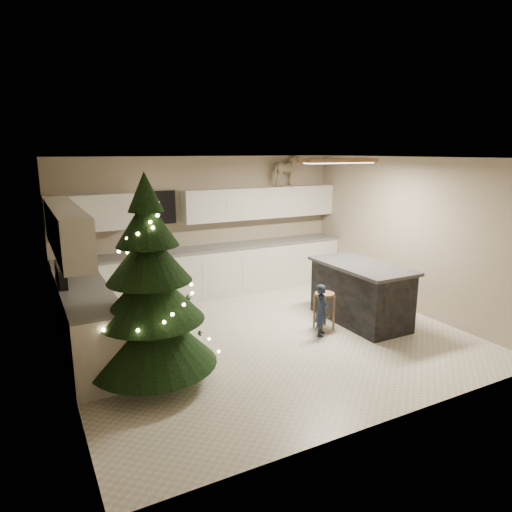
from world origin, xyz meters
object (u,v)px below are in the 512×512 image
bar_stool (324,302)px  christmas_tree (151,299)px  rocking_horse (287,170)px  island (360,293)px  toddler (322,310)px

bar_stool → christmas_tree: size_ratio=0.23×
rocking_horse → christmas_tree: bearing=109.6°
island → bar_stool: island is taller
bar_stool → toddler: (-0.18, -0.18, -0.04)m
rocking_horse → island: bearing=158.2°
christmas_tree → toddler: christmas_tree is taller
toddler → rocking_horse: size_ratio=1.06×
bar_stool → christmas_tree: (-2.76, -0.39, 0.58)m
toddler → rocking_horse: rocking_horse is taller
island → toddler: size_ratio=2.16×
island → toddler: island is taller
christmas_tree → rocking_horse: size_ratio=3.32×
christmas_tree → bar_stool: bearing=8.0°
bar_stool → toddler: bearing=-134.5°
bar_stool → rocking_horse: rocking_horse is taller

